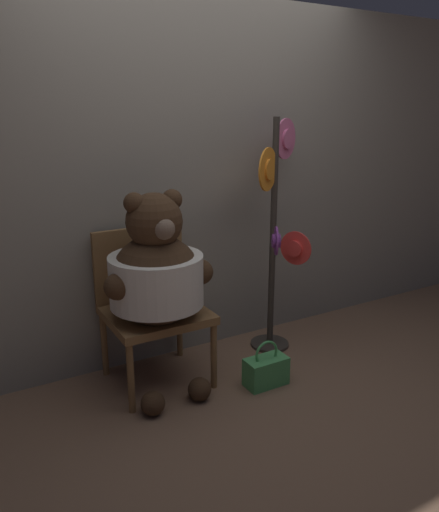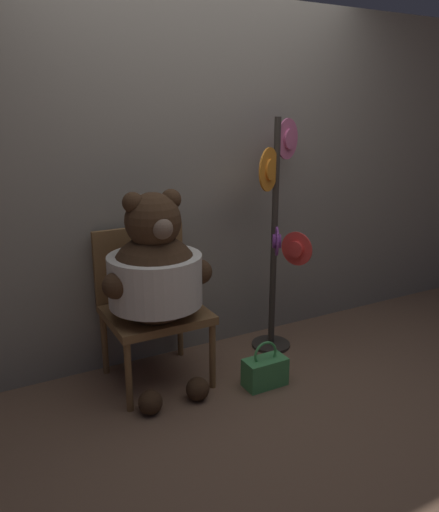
{
  "view_description": "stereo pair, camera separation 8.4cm",
  "coord_description": "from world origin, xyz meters",
  "px_view_note": "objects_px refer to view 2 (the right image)",
  "views": [
    {
      "loc": [
        -1.52,
        -2.26,
        1.67
      ],
      "look_at": [
        0.0,
        0.39,
        0.77
      ],
      "focal_mm": 35.0,
      "sensor_mm": 36.0,
      "label": 1
    },
    {
      "loc": [
        -1.44,
        -2.3,
        1.67
      ],
      "look_at": [
        0.0,
        0.39,
        0.77
      ],
      "focal_mm": 35.0,
      "sensor_mm": 36.0,
      "label": 2
    }
  ],
  "objects_px": {
    "teddy_bear": "(155,274)",
    "handbag_on_ground": "(265,371)",
    "chair": "(150,299)",
    "hat_display_rack": "(278,231)"
  },
  "relations": [
    {
      "from": "hat_display_rack",
      "to": "handbag_on_ground",
      "type": "bearing_deg",
      "value": -130.78
    },
    {
      "from": "chair",
      "to": "teddy_bear",
      "type": "distance_m",
      "value": 0.29
    },
    {
      "from": "chair",
      "to": "hat_display_rack",
      "type": "distance_m",
      "value": 0.98
    },
    {
      "from": "chair",
      "to": "hat_display_rack",
      "type": "relative_size",
      "value": 0.59
    },
    {
      "from": "teddy_bear",
      "to": "hat_display_rack",
      "type": "xyz_separation_m",
      "value": [
        0.94,
        0.11,
        0.13
      ]
    },
    {
      "from": "teddy_bear",
      "to": "chair",
      "type": "bearing_deg",
      "value": 82.21
    },
    {
      "from": "hat_display_rack",
      "to": "handbag_on_ground",
      "type": "relative_size",
      "value": 5.4
    },
    {
      "from": "teddy_bear",
      "to": "handbag_on_ground",
      "type": "height_order",
      "value": "teddy_bear"
    },
    {
      "from": "teddy_bear",
      "to": "handbag_on_ground",
      "type": "distance_m",
      "value": 0.92
    },
    {
      "from": "teddy_bear",
      "to": "handbag_on_ground",
      "type": "xyz_separation_m",
      "value": [
        0.59,
        -0.29,
        -0.65
      ]
    }
  ]
}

